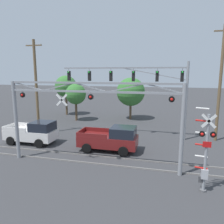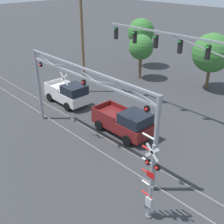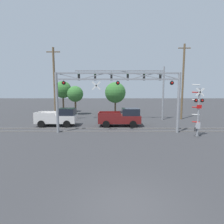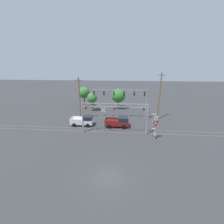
# 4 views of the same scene
# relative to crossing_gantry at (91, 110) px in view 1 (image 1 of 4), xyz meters

# --- Properties ---
(rail_track_near) EXTENTS (80.00, 0.08, 0.10)m
(rail_track_near) POSITION_rel_crossing_gantry_xyz_m (0.01, 0.28, -4.02)
(rail_track_near) COLOR gray
(rail_track_near) RESTS_ON ground_plane
(rail_track_far) EXTENTS (80.00, 0.08, 0.10)m
(rail_track_far) POSITION_rel_crossing_gantry_xyz_m (0.01, 1.72, -4.02)
(rail_track_far) COLOR gray
(rail_track_far) RESTS_ON ground_plane
(crossing_gantry) EXTENTS (12.42, 0.29, 6.00)m
(crossing_gantry) POSITION_rel_crossing_gantry_xyz_m (0.00, 0.00, 0.00)
(crossing_gantry) COLOR gray
(crossing_gantry) RESTS_ON ground_plane
(crossing_signal_mast) EXTENTS (1.13, 0.35, 4.80)m
(crossing_signal_mast) POSITION_rel_crossing_gantry_xyz_m (7.23, -1.73, -1.96)
(crossing_signal_mast) COLOR gray
(crossing_signal_mast) RESTS_ON ground_plane
(traffic_signal_span) EXTENTS (12.84, 0.39, 7.68)m
(traffic_signal_span) POSITION_rel_crossing_gantry_xyz_m (2.87, 8.08, 1.52)
(traffic_signal_span) COLOR gray
(traffic_signal_span) RESTS_ON ground_plane
(pickup_truck_lead) EXTENTS (4.99, 2.33, 2.14)m
(pickup_truck_lead) POSITION_rel_crossing_gantry_xyz_m (0.60, 3.32, -3.01)
(pickup_truck_lead) COLOR maroon
(pickup_truck_lead) RESTS_ON ground_plane
(pickup_truck_following) EXTENTS (4.75, 2.33, 2.14)m
(pickup_truck_following) POSITION_rel_crossing_gantry_xyz_m (-6.99, 3.45, -3.01)
(pickup_truck_following) COLOR silver
(pickup_truck_following) RESTS_ON ground_plane
(utility_pole_left) EXTENTS (1.80, 0.28, 9.95)m
(utility_pole_left) POSITION_rel_crossing_gantry_xyz_m (-8.36, 6.45, 1.06)
(utility_pole_left) COLOR brown
(utility_pole_left) RESTS_ON ground_plane
(utility_pole_right) EXTENTS (1.80, 0.28, 10.96)m
(utility_pole_right) POSITION_rel_crossing_gantry_xyz_m (9.89, 8.62, 1.57)
(utility_pole_right) COLOR brown
(utility_pole_right) RESTS_ON ground_plane
(background_tree_beyond_span) EXTENTS (3.35, 3.35, 6.17)m
(background_tree_beyond_span) POSITION_rel_crossing_gantry_xyz_m (-10.28, 17.32, 0.41)
(background_tree_beyond_span) COLOR brown
(background_tree_beyond_span) RESTS_ON ground_plane
(background_tree_far_left_verge) EXTENTS (2.83, 2.83, 5.12)m
(background_tree_far_left_verge) POSITION_rel_crossing_gantry_xyz_m (-7.11, 13.79, -0.39)
(background_tree_far_left_verge) COLOR brown
(background_tree_far_left_verge) RESTS_ON ground_plane
(background_tree_far_right_verge) EXTENTS (4.00, 4.00, 5.93)m
(background_tree_far_right_verge) POSITION_rel_crossing_gantry_xyz_m (0.08, 16.51, -0.15)
(background_tree_far_right_verge) COLOR brown
(background_tree_far_right_verge) RESTS_ON ground_plane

